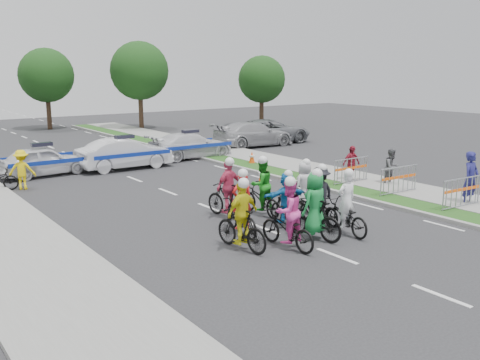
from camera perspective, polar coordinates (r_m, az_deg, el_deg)
ground at (r=13.97m, az=10.29°, el=-8.01°), size 90.00×90.00×0.00m
curb_right at (r=20.83m, az=10.14°, el=-1.24°), size 0.20×60.00×0.12m
grass_strip at (r=21.33m, az=11.45°, el=-1.00°), size 1.20×60.00×0.11m
sidewalk_right at (r=22.66m, az=14.54°, el=-0.37°), size 2.40×60.00×0.13m
sidewalk_left at (r=15.08m, az=-22.49°, el=-6.99°), size 3.00×60.00×0.13m
rider_0 at (r=15.68m, az=11.14°, el=-3.41°), size 0.87×1.96×1.93m
rider_1 at (r=15.03m, az=7.90°, el=-3.38°), size 0.92×1.99×2.03m
rider_2 at (r=14.19m, az=5.09°, el=-4.46°), size 0.86×1.97×1.97m
rider_3 at (r=14.01m, az=0.19°, el=-4.54°), size 1.03×1.91×1.96m
rider_4 at (r=16.53m, az=8.45°, el=-2.19°), size 1.11×1.92×1.90m
rider_5 at (r=16.05m, az=4.95°, el=-2.46°), size 1.46×1.74×1.77m
rider_6 at (r=15.34m, az=0.13°, el=-3.51°), size 1.01×1.99×1.94m
rider_7 at (r=17.74m, az=6.84°, el=-1.24°), size 0.78×1.75×1.83m
rider_8 at (r=17.37m, az=2.25°, el=-1.41°), size 0.83×1.94×1.97m
rider_9 at (r=17.01m, az=-1.26°, el=-1.59°), size 1.05×1.94×1.98m
police_car_0 at (r=25.36m, az=-20.29°, el=1.92°), size 4.06×2.00×1.33m
police_car_1 at (r=26.01m, az=-12.15°, el=2.76°), size 4.46×1.62×1.46m
police_car_2 at (r=28.71m, az=-5.29°, el=3.70°), size 4.69×1.92×1.36m
civilian_sedan at (r=32.92m, az=1.42°, el=4.91°), size 5.32×2.42×1.51m
civilian_suv at (r=34.57m, az=3.16°, el=5.24°), size 5.73×3.11×1.53m
spectator_0 at (r=20.14m, az=23.38°, el=0.12°), size 0.71×0.47×1.90m
spectator_1 at (r=22.51m, az=15.88°, el=1.30°), size 0.78×0.63×1.54m
spectator_2 at (r=22.85m, az=11.79°, el=1.67°), size 0.93×0.43×1.55m
marshal_hiviz at (r=22.73m, az=-22.25°, el=1.02°), size 1.17×0.96×1.58m
barrier_0 at (r=19.44m, az=22.55°, el=-1.39°), size 2.03×0.62×1.12m
barrier_1 at (r=20.85m, az=16.56°, el=-0.13°), size 2.02×0.59×1.12m
barrier_2 at (r=22.34m, az=11.76°, el=0.88°), size 2.00×0.51×1.12m
cone_0 at (r=22.07m, az=2.36°, el=0.41°), size 0.40×0.40×0.70m
cone_1 at (r=26.55m, az=1.28°, el=2.35°), size 0.40×0.40×0.70m
tree_1 at (r=43.22m, az=-10.67°, el=11.37°), size 4.55×4.55×6.82m
tree_2 at (r=44.59m, az=2.34°, el=10.67°), size 3.85×3.85×5.77m
tree_4 at (r=44.83m, az=-19.97°, el=10.44°), size 4.20×4.20×6.30m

